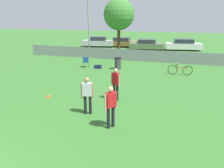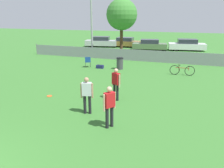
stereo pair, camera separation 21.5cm
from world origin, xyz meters
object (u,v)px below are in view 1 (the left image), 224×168
(folding_chair_sideline, at_px, (86,61))
(trash_bin, at_px, (118,63))
(player_defender_red, at_px, (116,82))
(bicycle_sideline, at_px, (180,70))
(parked_car_white, at_px, (183,45))
(player_receiver_white, at_px, (87,93))
(gear_bag_sideline, at_px, (98,67))
(player_thrower_red, at_px, (111,104))
(parked_car_olive, at_px, (146,45))
(parked_car_tan, at_px, (122,42))
(tree_near_pole, at_px, (119,15))
(frisbee_disc, at_px, (49,96))
(parked_car_silver, at_px, (98,42))
(light_pole, at_px, (88,1))

(folding_chair_sideline, height_order, trash_bin, trash_bin)
(player_defender_red, distance_m, bicycle_sideline, 7.09)
(parked_car_white, bearing_deg, bicycle_sideline, -99.30)
(player_receiver_white, distance_m, gear_bag_sideline, 8.93)
(player_defender_red, xyz_separation_m, player_thrower_red, (0.69, -2.86, 0.00))
(parked_car_white, bearing_deg, player_receiver_white, -109.16)
(player_thrower_red, relative_size, parked_car_white, 0.36)
(player_defender_red, height_order, parked_car_olive, player_defender_red)
(player_defender_red, xyz_separation_m, folding_chair_sideline, (-4.66, 6.44, -0.44))
(player_receiver_white, xyz_separation_m, parked_car_white, (3.73, 21.20, -0.28))
(player_receiver_white, bearing_deg, player_defender_red, 56.03)
(parked_car_olive, bearing_deg, bicycle_sideline, -79.19)
(folding_chair_sideline, relative_size, parked_car_tan, 0.21)
(tree_near_pole, height_order, gear_bag_sideline, tree_near_pole)
(tree_near_pole, xyz_separation_m, parked_car_tan, (-1.84, 7.83, -3.65))
(gear_bag_sideline, distance_m, parked_car_white, 14.40)
(bicycle_sideline, xyz_separation_m, parked_car_white, (0.03, 12.83, 0.32))
(tree_near_pole, xyz_separation_m, parked_car_white, (6.46, 7.18, -3.62))
(tree_near_pole, bearing_deg, parked_car_olive, 72.32)
(bicycle_sideline, distance_m, parked_car_olive, 12.53)
(parked_car_olive, relative_size, parked_car_white, 0.97)
(player_defender_red, xyz_separation_m, frisbee_disc, (-3.59, -0.70, -0.96))
(player_defender_red, bearing_deg, folding_chair_sideline, 153.89)
(trash_bin, xyz_separation_m, parked_car_tan, (-3.37, 13.19, 0.17))
(player_receiver_white, relative_size, folding_chair_sideline, 1.86)
(player_defender_red, distance_m, folding_chair_sideline, 7.96)
(player_thrower_red, relative_size, parked_car_olive, 0.37)
(parked_car_tan, bearing_deg, bicycle_sideline, -60.93)
(player_thrower_red, relative_size, parked_car_tan, 0.39)
(folding_chair_sideline, bearing_deg, player_thrower_red, 92.54)
(tree_near_pole, xyz_separation_m, player_receiver_white, (2.73, -14.01, -3.34))
(tree_near_pole, bearing_deg, parked_car_silver, 126.43)
(light_pole, bearing_deg, frisbee_disc, -76.33)
(tree_near_pole, relative_size, player_thrower_red, 3.51)
(light_pole, height_order, folding_chair_sideline, light_pole)
(folding_chair_sideline, xyz_separation_m, parked_car_olive, (3.18, 11.62, 0.13))
(frisbee_disc, xyz_separation_m, parked_car_olive, (2.11, 18.76, 0.65))
(parked_car_olive, bearing_deg, frisbee_disc, -106.73)
(bicycle_sideline, bearing_deg, folding_chair_sideline, 175.74)
(parked_car_white, bearing_deg, parked_car_tan, 166.41)
(player_receiver_white, bearing_deg, parked_car_white, 64.77)
(parked_car_silver, bearing_deg, light_pole, -87.09)
(player_defender_red, height_order, parked_car_white, player_defender_red)
(frisbee_disc, xyz_separation_m, bicycle_sideline, (6.62, 7.08, 0.36))
(player_receiver_white, bearing_deg, folding_chair_sideline, 100.05)
(player_receiver_white, distance_m, bicycle_sideline, 9.18)
(player_thrower_red, height_order, parked_car_olive, player_thrower_red)
(frisbee_disc, xyz_separation_m, folding_chair_sideline, (-1.07, 7.14, 0.51))
(trash_bin, bearing_deg, bicycle_sideline, -3.25)
(tree_near_pole, xyz_separation_m, player_thrower_red, (4.10, -14.88, -3.34))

